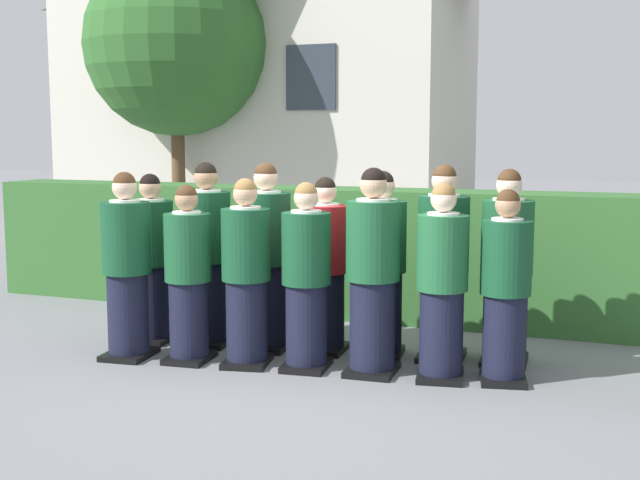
{
  "coord_description": "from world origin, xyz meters",
  "views": [
    {
      "loc": [
        2.46,
        -6.2,
        1.95
      ],
      "look_at": [
        0.0,
        0.28,
        1.05
      ],
      "focal_mm": 46.12,
      "sensor_mm": 36.0,
      "label": 1
    }
  ],
  "objects_px": {
    "student_in_red_blazer": "(325,269)",
    "student_rear_row_2": "(266,261)",
    "student_front_row_0": "(127,270)",
    "student_front_row_1": "(188,278)",
    "student_front_row_4": "(373,276)",
    "student_front_row_5": "(442,287)",
    "student_rear_row_0": "(152,262)",
    "student_rear_row_5": "(443,267)",
    "student_front_row_3": "(306,281)",
    "student_rear_row_6": "(507,272)",
    "student_front_row_6": "(505,291)",
    "student_rear_row_4": "(382,269)",
    "student_front_row_2": "(246,277)",
    "student_rear_row_1": "(207,258)"
  },
  "relations": [
    {
      "from": "student_rear_row_4",
      "to": "student_rear_row_5",
      "type": "xyz_separation_m",
      "value": [
        0.52,
        0.08,
        0.03
      ]
    },
    {
      "from": "student_rear_row_1",
      "to": "student_in_red_blazer",
      "type": "relative_size",
      "value": 1.08
    },
    {
      "from": "student_rear_row_0",
      "to": "student_in_red_blazer",
      "type": "distance_m",
      "value": 1.67
    },
    {
      "from": "student_front_row_0",
      "to": "student_front_row_4",
      "type": "xyz_separation_m",
      "value": [
        2.14,
        0.3,
        0.03
      ]
    },
    {
      "from": "student_front_row_5",
      "to": "student_rear_row_2",
      "type": "distance_m",
      "value": 1.73
    },
    {
      "from": "student_front_row_1",
      "to": "student_front_row_0",
      "type": "bearing_deg",
      "value": -171.15
    },
    {
      "from": "student_front_row_4",
      "to": "student_rear_row_2",
      "type": "bearing_deg",
      "value": 159.92
    },
    {
      "from": "student_rear_row_1",
      "to": "student_rear_row_6",
      "type": "relative_size",
      "value": 1.02
    },
    {
      "from": "student_front_row_6",
      "to": "student_rear_row_4",
      "type": "xyz_separation_m",
      "value": [
        -1.13,
        0.4,
        0.05
      ]
    },
    {
      "from": "student_front_row_3",
      "to": "student_rear_row_6",
      "type": "distance_m",
      "value": 1.71
    },
    {
      "from": "student_front_row_0",
      "to": "student_rear_row_6",
      "type": "bearing_deg",
      "value": 17.68
    },
    {
      "from": "student_front_row_2",
      "to": "student_rear_row_6",
      "type": "height_order",
      "value": "student_rear_row_6"
    },
    {
      "from": "student_front_row_3",
      "to": "student_rear_row_4",
      "type": "relative_size",
      "value": 0.95
    },
    {
      "from": "student_front_row_6",
      "to": "student_rear_row_5",
      "type": "relative_size",
      "value": 0.9
    },
    {
      "from": "student_front_row_0",
      "to": "student_front_row_1",
      "type": "height_order",
      "value": "student_front_row_0"
    },
    {
      "from": "student_front_row_2",
      "to": "student_front_row_6",
      "type": "height_order",
      "value": "student_front_row_2"
    },
    {
      "from": "student_front_row_3",
      "to": "student_in_red_blazer",
      "type": "bearing_deg",
      "value": 94.5
    },
    {
      "from": "student_front_row_5",
      "to": "student_rear_row_5",
      "type": "distance_m",
      "value": 0.6
    },
    {
      "from": "student_front_row_5",
      "to": "student_rear_row_1",
      "type": "height_order",
      "value": "student_rear_row_1"
    },
    {
      "from": "student_front_row_5",
      "to": "student_rear_row_4",
      "type": "height_order",
      "value": "student_rear_row_4"
    },
    {
      "from": "student_in_red_blazer",
      "to": "student_rear_row_6",
      "type": "distance_m",
      "value": 1.58
    },
    {
      "from": "student_front_row_4",
      "to": "student_rear_row_6",
      "type": "relative_size",
      "value": 1.01
    },
    {
      "from": "student_rear_row_0",
      "to": "student_rear_row_6",
      "type": "relative_size",
      "value": 0.95
    },
    {
      "from": "student_front_row_5",
      "to": "student_rear_row_6",
      "type": "height_order",
      "value": "student_rear_row_6"
    },
    {
      "from": "student_front_row_0",
      "to": "student_rear_row_4",
      "type": "height_order",
      "value": "student_rear_row_4"
    },
    {
      "from": "student_front_row_3",
      "to": "student_rear_row_0",
      "type": "xyz_separation_m",
      "value": [
        -1.7,
        0.35,
        0.01
      ]
    },
    {
      "from": "student_front_row_0",
      "to": "student_front_row_4",
      "type": "relative_size",
      "value": 0.97
    },
    {
      "from": "student_in_red_blazer",
      "to": "student_rear_row_5",
      "type": "bearing_deg",
      "value": 7.37
    },
    {
      "from": "student_rear_row_6",
      "to": "student_front_row_5",
      "type": "bearing_deg",
      "value": -122.34
    },
    {
      "from": "student_front_row_1",
      "to": "student_front_row_6",
      "type": "relative_size",
      "value": 1.0
    },
    {
      "from": "student_rear_row_0",
      "to": "student_in_red_blazer",
      "type": "xyz_separation_m",
      "value": [
        1.65,
        0.22,
        -0.01
      ]
    },
    {
      "from": "student_in_red_blazer",
      "to": "student_rear_row_2",
      "type": "bearing_deg",
      "value": -171.05
    },
    {
      "from": "student_front_row_3",
      "to": "student_front_row_5",
      "type": "relative_size",
      "value": 0.99
    },
    {
      "from": "student_front_row_3",
      "to": "student_rear_row_0",
      "type": "height_order",
      "value": "student_rear_row_0"
    },
    {
      "from": "student_rear_row_4",
      "to": "student_front_row_4",
      "type": "bearing_deg",
      "value": -81.13
    },
    {
      "from": "student_front_row_1",
      "to": "student_front_row_3",
      "type": "relative_size",
      "value": 0.98
    },
    {
      "from": "student_front_row_0",
      "to": "student_rear_row_5",
      "type": "bearing_deg",
      "value": 19.83
    },
    {
      "from": "student_rear_row_2",
      "to": "student_rear_row_5",
      "type": "bearing_deg",
      "value": 7.91
    },
    {
      "from": "student_front_row_1",
      "to": "student_front_row_6",
      "type": "distance_m",
      "value": 2.65
    },
    {
      "from": "student_front_row_0",
      "to": "student_front_row_5",
      "type": "xyz_separation_m",
      "value": [
        2.7,
        0.34,
        -0.03
      ]
    },
    {
      "from": "student_front_row_4",
      "to": "student_front_row_5",
      "type": "relative_size",
      "value": 1.07
    },
    {
      "from": "student_front_row_4",
      "to": "student_front_row_6",
      "type": "bearing_deg",
      "value": 7.93
    },
    {
      "from": "student_rear_row_2",
      "to": "student_in_red_blazer",
      "type": "xyz_separation_m",
      "value": [
        0.54,
        0.08,
        -0.06
      ]
    },
    {
      "from": "student_front_row_1",
      "to": "student_rear_row_5",
      "type": "xyz_separation_m",
      "value": [
        2.02,
        0.84,
        0.08
      ]
    },
    {
      "from": "student_front_row_3",
      "to": "student_front_row_5",
      "type": "height_order",
      "value": "student_front_row_5"
    },
    {
      "from": "student_rear_row_1",
      "to": "student_front_row_6",
      "type": "bearing_deg",
      "value": -4.49
    },
    {
      "from": "student_front_row_0",
      "to": "student_rear_row_0",
      "type": "distance_m",
      "value": 0.58
    },
    {
      "from": "student_rear_row_6",
      "to": "student_rear_row_5",
      "type": "bearing_deg",
      "value": -173.33
    },
    {
      "from": "student_rear_row_0",
      "to": "student_rear_row_2",
      "type": "distance_m",
      "value": 1.13
    },
    {
      "from": "student_front_row_1",
      "to": "student_in_red_blazer",
      "type": "distance_m",
      "value": 1.21
    }
  ]
}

